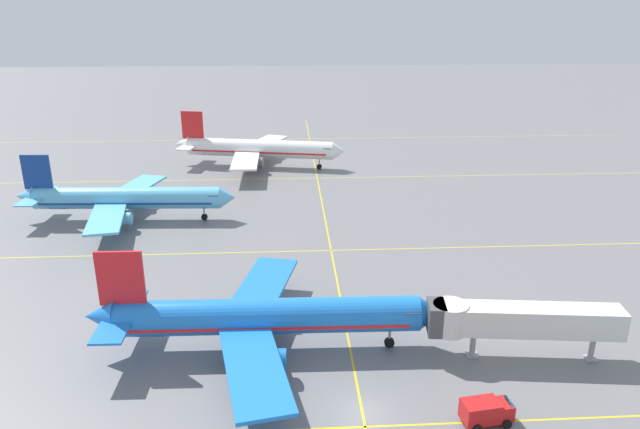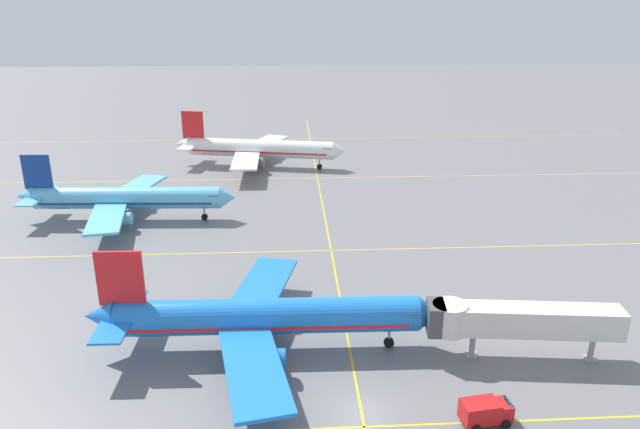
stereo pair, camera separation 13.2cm
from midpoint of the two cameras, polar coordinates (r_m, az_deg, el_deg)
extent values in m
plane|color=slate|center=(52.13, 4.11, -18.50)|extent=(600.00, 600.00, 0.00)
cylinder|color=blue|center=(57.89, -4.99, -9.81)|extent=(29.36, 4.00, 3.48)
cone|color=blue|center=(59.22, 10.72, -9.38)|extent=(2.44, 3.45, 3.41)
cone|color=blue|center=(60.73, -20.58, -9.22)|extent=(2.99, 3.36, 3.31)
cube|color=red|center=(58.28, -18.81, -5.90)|extent=(4.40, 0.41, 5.49)
cube|color=blue|center=(57.87, -19.56, -10.58)|extent=(3.01, 4.81, 0.22)
cube|color=blue|center=(62.47, -18.14, -8.08)|extent=(3.01, 4.81, 0.22)
cube|color=blue|center=(51.64, -6.41, -14.59)|extent=(7.29, 14.39, 0.37)
cube|color=blue|center=(65.07, -5.49, -6.86)|extent=(7.73, 14.46, 0.37)
cylinder|color=blue|center=(54.73, -4.96, -13.85)|extent=(3.15, 1.98, 1.92)
cylinder|color=blue|center=(62.89, -4.59, -9.05)|extent=(3.15, 1.98, 1.92)
cube|color=#385166|center=(58.56, 8.72, -9.05)|extent=(1.70, 3.23, 0.64)
cube|color=red|center=(58.11, -4.98, -10.18)|extent=(27.02, 3.99, 0.33)
cylinder|color=#99999E|center=(59.62, 6.81, -11.43)|extent=(0.26, 0.26, 1.51)
cylinder|color=black|center=(60.14, 6.77, -12.25)|extent=(1.01, 0.43, 1.01)
cylinder|color=#99999E|center=(57.14, -6.91, -12.94)|extent=(0.26, 0.26, 1.51)
cylinder|color=black|center=(57.68, -6.87, -13.79)|extent=(1.01, 0.43, 1.01)
cylinder|color=#99999E|center=(61.19, -6.57, -10.54)|extent=(0.26, 0.26, 1.51)
cylinder|color=black|center=(61.70, -6.54, -11.35)|extent=(1.01, 0.43, 1.01)
cylinder|color=#5BB7E5|center=(96.62, -18.12, 1.55)|extent=(29.07, 4.75, 3.44)
cone|color=#5BB7E5|center=(93.11, -8.90, 1.64)|extent=(2.50, 3.47, 3.37)
cone|color=#5BB7E5|center=(102.44, -26.67, 1.62)|extent=(3.04, 3.39, 3.26)
cube|color=navy|center=(100.42, -25.80, 3.75)|extent=(4.35, 0.52, 5.43)
cube|color=#5BB7E5|center=(99.29, -26.33, 1.15)|extent=(3.10, 4.83, 0.22)
cube|color=#5BB7E5|center=(103.97, -25.11, 2.10)|extent=(3.10, 4.83, 0.22)
cube|color=#5BB7E5|center=(90.18, -20.02, -0.31)|extent=(6.85, 14.15, 0.36)
cube|color=#5BB7E5|center=(104.05, -17.37, 2.58)|extent=(7.97, 14.31, 0.36)
cylinder|color=#5BB7E5|center=(92.86, -18.73, -0.37)|extent=(3.16, 2.04, 1.90)
cylinder|color=#5BB7E5|center=(101.35, -17.17, 1.46)|extent=(3.16, 2.04, 1.90)
cube|color=#385166|center=(93.28, -10.18, 1.92)|extent=(1.77, 3.23, 0.63)
cube|color=navy|center=(96.75, -18.10, 1.31)|extent=(26.76, 4.68, 0.33)
cylinder|color=#99999E|center=(94.45, -11.16, 0.34)|extent=(0.25, 0.25, 1.49)
cylinder|color=black|center=(94.78, -11.13, -0.22)|extent=(1.01, 0.45, 0.99)
cylinder|color=#99999E|center=(95.75, -19.41, -0.16)|extent=(0.25, 0.25, 1.49)
cylinder|color=black|center=(96.08, -19.35, -0.72)|extent=(1.01, 0.45, 0.99)
cylinder|color=#99999E|center=(99.96, -18.60, 0.75)|extent=(0.25, 0.25, 1.49)
cylinder|color=black|center=(100.27, -18.54, 0.21)|extent=(1.01, 0.45, 0.99)
cylinder|color=white|center=(123.83, -5.79, 6.41)|extent=(30.89, 9.84, 3.66)
cone|color=white|center=(120.89, 1.94, 6.18)|extent=(3.18, 4.02, 3.58)
cone|color=white|center=(128.90, -13.16, 6.70)|extent=(3.72, 4.03, 3.47)
cube|color=red|center=(127.17, -12.25, 8.51)|extent=(4.59, 1.28, 5.77)
cube|color=white|center=(125.55, -12.77, 6.39)|extent=(4.03, 5.52, 0.23)
cube|color=white|center=(130.81, -11.88, 6.98)|extent=(4.03, 5.52, 0.23)
cube|color=white|center=(116.55, -7.21, 5.22)|extent=(5.07, 14.46, 0.38)
cube|color=white|center=(131.92, -5.32, 6.99)|extent=(10.39, 15.23, 0.38)
cylinder|color=#4C4C51|center=(119.53, -6.24, 5.01)|extent=(3.61, 2.64, 2.02)
cylinder|color=#4C4C51|center=(128.93, -5.14, 6.13)|extent=(3.61, 2.64, 2.02)
cube|color=#385166|center=(121.03, 0.89, 6.46)|extent=(2.38, 3.65, 0.67)
cube|color=red|center=(123.94, -5.78, 6.21)|extent=(28.49, 9.37, 0.35)
cylinder|color=#99999E|center=(121.99, -0.02, 5.17)|extent=(0.27, 0.27, 1.59)
cylinder|color=black|center=(122.26, -0.02, 4.69)|extent=(1.12, 0.64, 1.06)
cylinder|color=#99999E|center=(122.53, -6.91, 5.09)|extent=(0.27, 0.27, 1.59)
cylinder|color=black|center=(122.80, -6.89, 4.61)|extent=(1.12, 0.64, 1.06)
cylinder|color=#99999E|center=(127.21, -6.32, 5.66)|extent=(0.27, 0.27, 1.59)
cylinder|color=black|center=(127.47, -6.30, 5.20)|extent=(1.12, 0.64, 1.06)
cube|color=yellow|center=(50.58, 4.41, -19.89)|extent=(163.82, 0.20, 0.01)
cube|color=yellow|center=(81.69, 1.13, -3.51)|extent=(163.82, 0.20, 0.01)
cube|color=yellow|center=(115.85, -0.22, 3.57)|extent=(163.82, 0.20, 0.01)
cube|color=yellow|center=(151.00, -0.95, 7.39)|extent=(163.82, 0.20, 0.01)
cube|color=yellow|center=(98.58, 0.34, 0.64)|extent=(0.20, 159.62, 0.01)
cube|color=red|center=(51.61, 15.35, -17.96)|extent=(3.24, 2.32, 1.70)
cube|color=red|center=(52.51, 17.34, -17.66)|extent=(1.55, 1.97, 1.40)
cube|color=#385166|center=(52.52, 17.88, -17.24)|extent=(0.59, 1.64, 0.70)
cylinder|color=black|center=(52.27, 17.72, -18.87)|extent=(0.83, 0.39, 0.80)
cylinder|color=black|center=(53.55, 16.71, -17.69)|extent=(0.83, 0.39, 0.80)
cylinder|color=black|center=(51.20, 15.01, -19.49)|extent=(0.83, 0.39, 0.80)
cylinder|color=black|center=(52.51, 14.07, -18.26)|extent=(0.83, 0.39, 0.80)
cube|color=silver|center=(59.88, 20.27, -9.63)|extent=(16.33, 4.49, 2.70)
cylinder|color=silver|center=(58.01, 12.53, -9.79)|extent=(3.38, 3.38, 2.97)
cube|color=#47474C|center=(57.81, 11.24, -9.80)|extent=(1.92, 3.13, 2.97)
cylinder|color=#99999E|center=(59.47, 14.73, -11.48)|extent=(0.56, 0.56, 4.10)
cube|color=#99999E|center=(60.48, 14.56, -13.07)|extent=(1.22, 1.22, 0.20)
cylinder|color=#99999E|center=(62.74, 25.07, -11.07)|extent=(0.56, 0.56, 4.10)
cube|color=#99999E|center=(63.70, 24.81, -12.59)|extent=(1.22, 1.22, 0.20)
camera|label=1|loc=(0.07, -89.96, 0.02)|focal=32.90mm
camera|label=2|loc=(0.07, 90.04, -0.02)|focal=32.90mm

